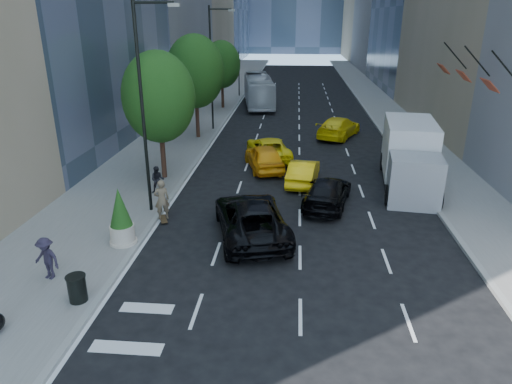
# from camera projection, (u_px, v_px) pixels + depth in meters

# --- Properties ---
(ground) EXTENTS (160.00, 160.00, 0.00)m
(ground) POSITION_uv_depth(u_px,v_px,m) (276.00, 256.00, 18.89)
(ground) COLOR black
(ground) RESTS_ON ground
(sidewalk_left) EXTENTS (6.00, 120.00, 0.15)m
(sidewalk_left) POSITION_uv_depth(u_px,v_px,m) (203.00, 111.00, 47.49)
(sidewalk_left) COLOR slate
(sidewalk_left) RESTS_ON ground
(sidewalk_right) EXTENTS (4.00, 120.00, 0.15)m
(sidewalk_right) POSITION_uv_depth(u_px,v_px,m) (389.00, 114.00, 45.95)
(sidewalk_right) COLOR slate
(sidewalk_right) RESTS_ON ground
(lamp_near) EXTENTS (2.13, 0.22, 10.00)m
(lamp_near) POSITION_uv_depth(u_px,v_px,m) (145.00, 97.00, 21.04)
(lamp_near) COLOR black
(lamp_near) RESTS_ON sidewalk_left
(lamp_far) EXTENTS (2.13, 0.22, 10.00)m
(lamp_far) POSITION_uv_depth(u_px,v_px,m) (213.00, 61.00, 37.77)
(lamp_far) COLOR black
(lamp_far) RESTS_ON sidewalk_left
(tree_near) EXTENTS (4.20, 4.20, 7.46)m
(tree_near) POSITION_uv_depth(u_px,v_px,m) (159.00, 97.00, 26.06)
(tree_near) COLOR #321D13
(tree_near) RESTS_ON sidewalk_left
(tree_mid) EXTENTS (4.50, 4.50, 7.99)m
(tree_mid) POSITION_uv_depth(u_px,v_px,m) (195.00, 72.00, 35.23)
(tree_mid) COLOR #321D13
(tree_mid) RESTS_ON sidewalk_left
(tree_far) EXTENTS (3.90, 3.90, 6.92)m
(tree_far) POSITION_uv_depth(u_px,v_px,m) (222.00, 64.00, 47.57)
(tree_far) COLOR #321D13
(tree_far) RESTS_ON sidewalk_left
(traffic_signal) EXTENTS (2.48, 0.53, 5.20)m
(traffic_signal) POSITION_uv_depth(u_px,v_px,m) (239.00, 61.00, 55.08)
(traffic_signal) COLOR black
(traffic_signal) RESTS_ON sidewalk_left
(facade_flags) EXTENTS (1.85, 13.30, 2.05)m
(facade_flags) POSITION_uv_depth(u_px,v_px,m) (479.00, 77.00, 25.11)
(facade_flags) COLOR black
(facade_flags) RESTS_ON ground
(skateboarder) EXTENTS (0.85, 0.72, 1.98)m
(skateboarder) POSITION_uv_depth(u_px,v_px,m) (162.00, 202.00, 21.78)
(skateboarder) COLOR brown
(skateboarder) RESTS_ON ground
(black_sedan_lincoln) EXTENTS (4.30, 6.71, 1.72)m
(black_sedan_lincoln) POSITION_uv_depth(u_px,v_px,m) (251.00, 218.00, 20.39)
(black_sedan_lincoln) COLOR black
(black_sedan_lincoln) RESTS_ON ground
(black_sedan_mercedes) EXTENTS (3.11, 5.37, 1.46)m
(black_sedan_mercedes) POSITION_uv_depth(u_px,v_px,m) (327.00, 192.00, 23.75)
(black_sedan_mercedes) COLOR black
(black_sedan_mercedes) RESTS_ON ground
(taxi_a) EXTENTS (3.19, 5.16, 1.64)m
(taxi_a) POSITION_uv_depth(u_px,v_px,m) (264.00, 157.00, 29.40)
(taxi_a) COLOR #FFA20D
(taxi_a) RESTS_ON ground
(taxi_b) EXTENTS (2.13, 4.49, 1.42)m
(taxi_b) POSITION_uv_depth(u_px,v_px,m) (303.00, 172.00, 26.91)
(taxi_b) COLOR yellow
(taxi_b) RESTS_ON ground
(taxi_c) EXTENTS (3.73, 5.90, 1.52)m
(taxi_c) POSITION_uv_depth(u_px,v_px,m) (268.00, 148.00, 31.54)
(taxi_c) COLOR yellow
(taxi_c) RESTS_ON ground
(taxi_d) EXTENTS (4.35, 6.12, 1.65)m
(taxi_d) POSITION_uv_depth(u_px,v_px,m) (339.00, 127.00, 37.32)
(taxi_d) COLOR yellow
(taxi_d) RESTS_ON ground
(city_bus) EXTENTS (4.43, 12.03, 3.28)m
(city_bus) POSITION_uv_depth(u_px,v_px,m) (259.00, 90.00, 50.70)
(city_bus) COLOR silver
(city_bus) RESTS_ON ground
(box_truck) EXTENTS (3.64, 7.86, 3.62)m
(box_truck) POSITION_uv_depth(u_px,v_px,m) (410.00, 156.00, 26.08)
(box_truck) COLOR silver
(box_truck) RESTS_ON ground
(pedestrian_a) EXTENTS (0.84, 0.70, 1.53)m
(pedestrian_a) POSITION_uv_depth(u_px,v_px,m) (158.00, 180.00, 25.00)
(pedestrian_a) COLOR black
(pedestrian_a) RESTS_ON sidewalk_left
(pedestrian_b) EXTENTS (0.98, 0.71, 1.55)m
(pedestrian_b) POSITION_uv_depth(u_px,v_px,m) (151.00, 129.00, 36.17)
(pedestrian_b) COLOR black
(pedestrian_b) RESTS_ON sidewalk_left
(pedestrian_c) EXTENTS (1.20, 0.91, 1.65)m
(pedestrian_c) POSITION_uv_depth(u_px,v_px,m) (46.00, 258.00, 16.75)
(pedestrian_c) COLOR #2A2233
(pedestrian_c) RESTS_ON sidewalk_left
(trash_can) EXTENTS (0.62, 0.62, 0.92)m
(trash_can) POSITION_uv_depth(u_px,v_px,m) (77.00, 289.00, 15.52)
(trash_can) COLOR black
(trash_can) RESTS_ON sidewalk_left
(planter_shrub) EXTENTS (1.05, 1.05, 2.51)m
(planter_shrub) POSITION_uv_depth(u_px,v_px,m) (121.00, 217.00, 19.26)
(planter_shrub) COLOR beige
(planter_shrub) RESTS_ON sidewalk_left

